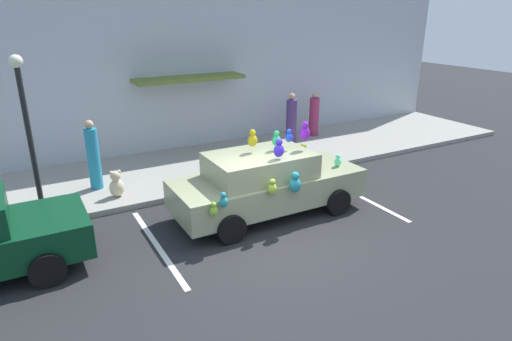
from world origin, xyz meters
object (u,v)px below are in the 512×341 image
at_px(teddy_bear_on_sidewalk, 116,184).
at_px(pedestrian_walking_past, 93,157).
at_px(street_lamp_post, 27,120).
at_px(pedestrian_by_lamp, 314,116).
at_px(plush_covered_car, 267,182).
at_px(pedestrian_near_shopfront, 291,120).

xyz_separation_m(teddy_bear_on_sidewalk, pedestrian_walking_past, (-0.35, 0.83, 0.55)).
relative_size(street_lamp_post, pedestrian_by_lamp, 2.23).
distance_m(plush_covered_car, pedestrian_walking_past, 4.67).
bearing_deg(plush_covered_car, pedestrian_near_shopfront, 50.76).
xyz_separation_m(plush_covered_car, street_lamp_post, (-4.73, 2.26, 1.58)).
bearing_deg(street_lamp_post, plush_covered_car, -25.50).
bearing_deg(plush_covered_car, pedestrian_by_lamp, 44.48).
relative_size(teddy_bear_on_sidewalk, street_lamp_post, 0.19).
relative_size(plush_covered_car, street_lamp_post, 1.26).
bearing_deg(teddy_bear_on_sidewalk, street_lamp_post, -173.81).
bearing_deg(pedestrian_by_lamp, pedestrian_near_shopfront, -165.08).
distance_m(pedestrian_near_shopfront, pedestrian_walking_past, 7.04).
bearing_deg(pedestrian_walking_past, plush_covered_car, -44.63).
bearing_deg(pedestrian_walking_past, teddy_bear_on_sidewalk, -67.51).
relative_size(plush_covered_car, teddy_bear_on_sidewalk, 6.48).
distance_m(teddy_bear_on_sidewalk, pedestrian_walking_past, 1.05).
distance_m(plush_covered_car, pedestrian_by_lamp, 6.80).
height_order(plush_covered_car, pedestrian_by_lamp, plush_covered_car).
bearing_deg(plush_covered_car, teddy_bear_on_sidewalk, 140.60).
bearing_deg(plush_covered_car, street_lamp_post, 154.50).
xyz_separation_m(street_lamp_post, pedestrian_near_shopfront, (8.35, 2.18, -1.44)).
height_order(teddy_bear_on_sidewalk, street_lamp_post, street_lamp_post).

